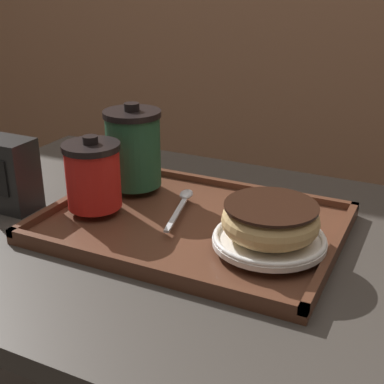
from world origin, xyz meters
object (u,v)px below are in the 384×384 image
(coffee_cup_front, at_px, (93,175))
(coffee_cup_rear, at_px, (133,148))
(spoon, at_px, (183,200))
(donut_chocolate_glazed, at_px, (270,220))
(napkin_dispenser, at_px, (8,174))

(coffee_cup_front, relative_size, coffee_cup_rear, 0.80)
(spoon, bearing_deg, donut_chocolate_glazed, -126.27)
(spoon, bearing_deg, coffee_cup_rear, 59.04)
(donut_chocolate_glazed, height_order, spoon, donut_chocolate_glazed)
(coffee_cup_front, bearing_deg, spoon, 30.84)
(donut_chocolate_glazed, xyz_separation_m, napkin_dispenser, (-0.45, -0.03, 0.00))
(coffee_cup_rear, relative_size, donut_chocolate_glazed, 1.08)
(coffee_cup_rear, xyz_separation_m, donut_chocolate_glazed, (0.29, -0.11, -0.03))
(coffee_cup_front, height_order, spoon, coffee_cup_front)
(coffee_cup_rear, height_order, donut_chocolate_glazed, coffee_cup_rear)
(coffee_cup_rear, bearing_deg, donut_chocolate_glazed, -20.76)
(spoon, relative_size, napkin_dispenser, 1.24)
(coffee_cup_rear, xyz_separation_m, spoon, (0.12, -0.04, -0.06))
(coffee_cup_front, height_order, napkin_dispenser, coffee_cup_front)
(napkin_dispenser, bearing_deg, coffee_cup_front, 9.46)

